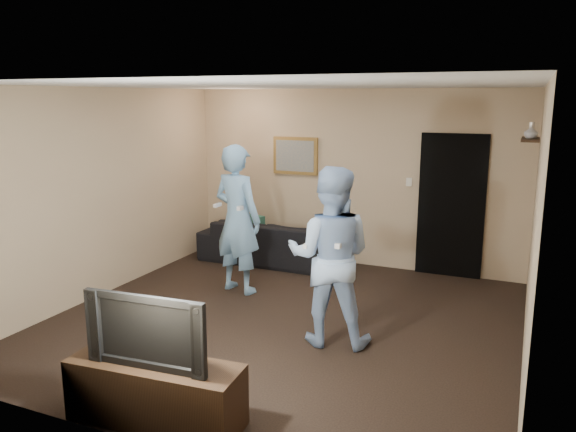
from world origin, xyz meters
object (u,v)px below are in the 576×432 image
at_px(sofa, 272,242).
at_px(wii_player_right, 330,256).
at_px(wii_player_left, 238,219).
at_px(television, 152,328).
at_px(tv_console, 156,392).

xyz_separation_m(sofa, wii_player_right, (1.76, -2.36, 0.59)).
xyz_separation_m(wii_player_left, wii_player_right, (1.60, -1.00, -0.04)).
xyz_separation_m(television, wii_player_right, (0.73, 1.93, 0.13)).
distance_m(sofa, tv_console, 4.42).
bearing_deg(wii_player_right, tv_console, -110.68).
relative_size(television, wii_player_left, 0.52).
height_order(sofa, television, television).
relative_size(sofa, television, 2.18).
relative_size(sofa, wii_player_left, 1.14).
distance_m(television, wii_player_right, 2.07).
distance_m(sofa, television, 4.44).
bearing_deg(tv_console, television, 0.00).
bearing_deg(tv_console, wii_player_left, 102.21).
height_order(television, wii_player_left, wii_player_left).
bearing_deg(television, tv_console, 0.00).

